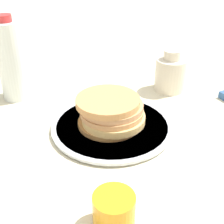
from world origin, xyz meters
The scene contains 6 objects.
ground_plane centered at (0.00, 0.00, 0.00)m, with size 4.00×4.00×0.00m, color beige.
plate centered at (-0.01, 0.02, 0.01)m, with size 0.30×0.30×0.01m.
pancake_stack centered at (-0.01, 0.02, 0.05)m, with size 0.16×0.16×0.07m.
juice_glass centered at (0.13, 0.27, 0.03)m, with size 0.07×0.07×0.06m.
cream_jug centered at (-0.27, -0.07, 0.05)m, with size 0.09×0.09×0.13m.
water_bottle_near centered at (0.14, -0.26, 0.11)m, with size 0.08×0.08×0.24m.
Camera 1 is at (0.31, 0.57, 0.43)m, focal length 50.00 mm.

